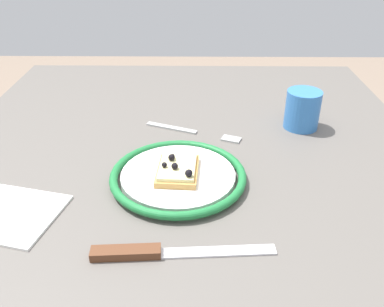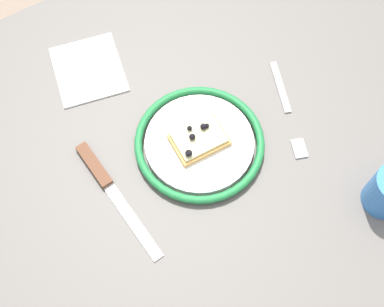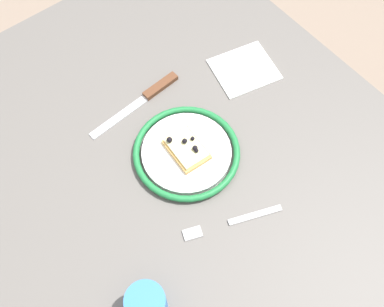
# 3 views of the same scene
# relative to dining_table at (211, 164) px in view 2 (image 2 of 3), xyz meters

# --- Properties ---
(ground_plane) EXTENTS (6.00, 6.00, 0.00)m
(ground_plane) POSITION_rel_dining_table_xyz_m (0.00, 0.00, -0.64)
(ground_plane) COLOR gray
(dining_table) EXTENTS (1.14, 0.91, 0.72)m
(dining_table) POSITION_rel_dining_table_xyz_m (0.00, 0.00, 0.00)
(dining_table) COLOR #5B5651
(dining_table) RESTS_ON ground_plane
(plate) EXTENTS (0.22, 0.22, 0.02)m
(plate) POSITION_rel_dining_table_xyz_m (0.02, -0.01, 0.09)
(plate) COLOR white
(plate) RESTS_ON dining_table
(pizza_slice_near) EXTENTS (0.09, 0.07, 0.03)m
(pizza_slice_near) POSITION_rel_dining_table_xyz_m (0.02, -0.01, 0.10)
(pizza_slice_near) COLOR tan
(pizza_slice_near) RESTS_ON plate
(knife) EXTENTS (0.03, 0.24, 0.01)m
(knife) POSITION_rel_dining_table_xyz_m (0.19, -0.04, 0.09)
(knife) COLOR silver
(knife) RESTS_ON dining_table
(fork) EXTENTS (0.09, 0.19, 0.00)m
(fork) POSITION_rel_dining_table_xyz_m (-0.15, 0.01, 0.08)
(fork) COLOR #B8B8B8
(fork) RESTS_ON dining_table
(napkin) EXTENTS (0.15, 0.16, 0.00)m
(napkin) POSITION_rel_dining_table_xyz_m (0.11, -0.25, 0.08)
(napkin) COLOR white
(napkin) RESTS_ON dining_table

